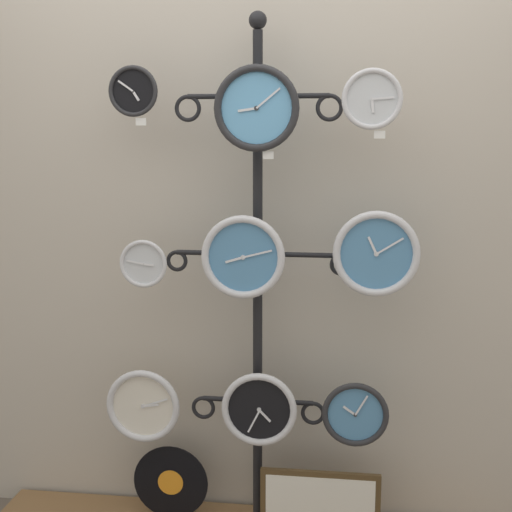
{
  "coord_description": "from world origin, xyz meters",
  "views": [
    {
      "loc": [
        0.36,
        -2.32,
        1.65
      ],
      "look_at": [
        0.0,
        0.36,
        1.19
      ],
      "focal_mm": 50.0,
      "sensor_mm": 36.0,
      "label": 1
    }
  ],
  "objects": [
    {
      "name": "clock_top_left",
      "position": [
        -0.46,
        0.34,
        1.81
      ],
      "size": [
        0.19,
        0.04,
        0.19
      ],
      "color": "black"
    },
    {
      "name": "clock_bottom_left",
      "position": [
        -0.45,
        0.33,
        0.57
      ],
      "size": [
        0.3,
        0.04,
        0.3
      ],
      "color": "silver"
    },
    {
      "name": "picture_frame",
      "position": [
        0.26,
        0.32,
        0.2
      ],
      "size": [
        0.48,
        0.02,
        0.28
      ],
      "color": "#4C381E",
      "rests_on": "low_shelf"
    },
    {
      "name": "clock_top_center",
      "position": [
        0.01,
        0.3,
        1.75
      ],
      "size": [
        0.32,
        0.04,
        0.32
      ],
      "color": "#60A8DB"
    },
    {
      "name": "clock_bottom_center",
      "position": [
        0.02,
        0.31,
        0.59
      ],
      "size": [
        0.3,
        0.04,
        0.3
      ],
      "color": "black"
    },
    {
      "name": "clock_middle_left",
      "position": [
        -0.44,
        0.32,
        1.16
      ],
      "size": [
        0.19,
        0.04,
        0.19
      ],
      "color": "silver"
    },
    {
      "name": "clock_bottom_right",
      "position": [
        0.39,
        0.3,
        0.59
      ],
      "size": [
        0.26,
        0.04,
        0.26
      ],
      "color": "#4C84B2"
    },
    {
      "name": "price_tag_upper",
      "position": [
        -0.44,
        0.33,
        1.7
      ],
      "size": [
        0.04,
        0.0,
        0.03
      ],
      "color": "white"
    },
    {
      "name": "clock_middle_right",
      "position": [
        0.46,
        0.31,
        1.22
      ],
      "size": [
        0.32,
        0.04,
        0.32
      ],
      "color": "#4C84B2"
    },
    {
      "name": "display_stand",
      "position": [
        0.0,
        0.41,
        0.79
      ],
      "size": [
        0.74,
        0.33,
        2.1
      ],
      "color": "black",
      "rests_on": "ground_plane"
    },
    {
      "name": "vinyl_record",
      "position": [
        -0.36,
        0.38,
        0.22
      ],
      "size": [
        0.32,
        0.01,
        0.32
      ],
      "color": "black",
      "rests_on": "low_shelf"
    },
    {
      "name": "price_tag_mid",
      "position": [
        0.05,
        0.3,
        1.58
      ],
      "size": [
        0.04,
        0.0,
        0.03
      ],
      "color": "white"
    },
    {
      "name": "clock_middle_center",
      "position": [
        -0.04,
        0.3,
        1.19
      ],
      "size": [
        0.32,
        0.04,
        0.32
      ],
      "color": "#4C84B2"
    },
    {
      "name": "shop_wall",
      "position": [
        0.0,
        0.57,
        1.4
      ],
      "size": [
        4.4,
        0.04,
        2.8
      ],
      "color": "#BCB2A3",
      "rests_on": "ground_plane"
    },
    {
      "name": "price_tag_lower",
      "position": [
        0.45,
        0.31,
        1.65
      ],
      "size": [
        0.04,
        0.0,
        0.03
      ],
      "color": "white"
    },
    {
      "name": "clock_top_right",
      "position": [
        0.43,
        0.31,
        1.78
      ],
      "size": [
        0.22,
        0.04,
        0.22
      ],
      "color": "silver"
    }
  ]
}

